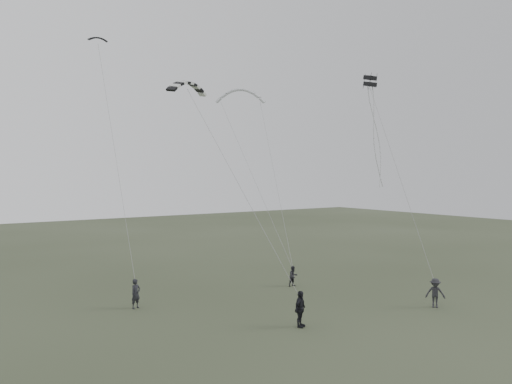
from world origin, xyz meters
TOP-DOWN VIEW (x-y plane):
  - ground at (0.00, 0.00)m, footprint 140.00×140.00m
  - flyer_left at (-7.35, 7.31)m, footprint 0.77×0.64m
  - flyer_right at (4.36, 6.60)m, footprint 0.74×0.59m
  - flyer_center at (-1.46, -1.26)m, footprint 1.23×0.94m
  - flyer_far at (7.90, -2.88)m, footprint 1.27×1.31m
  - kite_dark_small at (-7.53, 13.70)m, footprint 1.34×0.59m
  - kite_pale_large at (6.23, 16.67)m, footprint 4.55×3.74m
  - kite_striped at (-4.52, 5.85)m, footprint 2.85×1.52m
  - kite_box at (7.95, 2.61)m, footprint 0.67×0.80m

SIDE VIEW (x-z plane):
  - ground at x=0.00m, z-range 0.00..0.00m
  - flyer_right at x=4.36m, z-range 0.00..1.49m
  - flyer_far at x=7.90m, z-range 0.00..1.79m
  - flyer_left at x=-7.35m, z-range 0.00..1.80m
  - flyer_center at x=-1.46m, z-range 0.00..1.95m
  - kite_striped at x=-4.52m, z-range 13.15..14.36m
  - kite_box at x=7.95m, z-range 14.24..15.09m
  - kite_pale_large at x=6.23m, z-range 14.87..16.88m
  - kite_dark_small at x=-7.53m, z-range 17.48..18.03m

